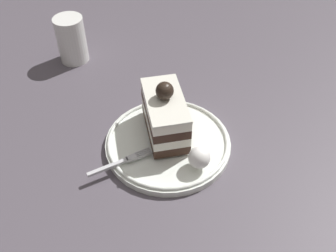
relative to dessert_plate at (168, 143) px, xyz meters
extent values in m
plane|color=#514A53|center=(-0.01, -0.02, -0.01)|extent=(2.40, 2.40, 0.00)
cylinder|color=white|center=(0.00, 0.00, 0.00)|extent=(0.20, 0.20, 0.01)
torus|color=white|center=(0.00, 0.00, 0.01)|extent=(0.20, 0.20, 0.01)
cube|color=#352017|center=(-0.02, 0.01, 0.02)|extent=(0.13, 0.09, 0.02)
cube|color=white|center=(-0.02, 0.01, 0.03)|extent=(0.13, 0.09, 0.02)
cube|color=#341F17|center=(-0.02, 0.01, 0.05)|extent=(0.13, 0.09, 0.02)
cube|color=white|center=(-0.02, 0.01, 0.07)|extent=(0.13, 0.09, 0.02)
cube|color=white|center=(-0.02, 0.01, 0.08)|extent=(0.13, 0.09, 0.00)
sphere|color=black|center=(-0.02, 0.01, 0.09)|extent=(0.03, 0.03, 0.03)
ellipsoid|color=white|center=(0.07, 0.01, 0.03)|extent=(0.03, 0.03, 0.04)
cube|color=silver|center=(0.01, -0.11, 0.01)|extent=(0.01, 0.07, 0.00)
cube|color=silver|center=(0.01, -0.07, 0.01)|extent=(0.01, 0.02, 0.00)
cube|color=silver|center=(0.01, -0.05, 0.01)|extent=(0.00, 0.03, 0.00)
cube|color=silver|center=(0.01, -0.05, 0.01)|extent=(0.00, 0.03, 0.00)
cube|color=silver|center=(0.01, -0.05, 0.01)|extent=(0.00, 0.03, 0.00)
cube|color=silver|center=(0.00, -0.05, 0.01)|extent=(0.00, 0.03, 0.00)
cylinder|color=white|center=(-0.31, -0.05, 0.04)|extent=(0.06, 0.06, 0.09)
cylinder|color=black|center=(-0.31, -0.05, 0.02)|extent=(0.05, 0.05, 0.05)
camera|label=1|loc=(0.37, -0.21, 0.46)|focal=41.15mm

